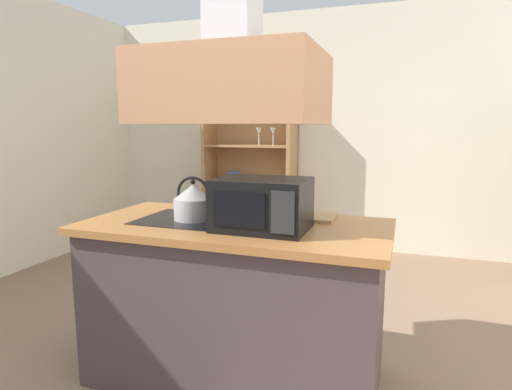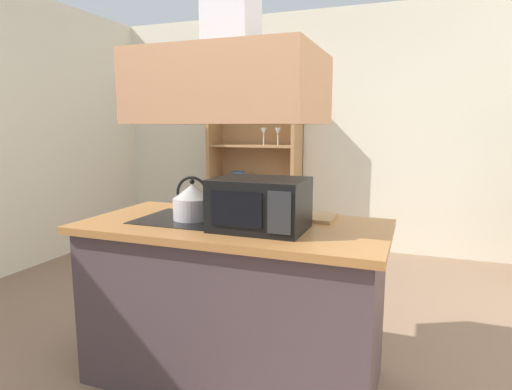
{
  "view_description": "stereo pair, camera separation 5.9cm",
  "coord_description": "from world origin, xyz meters",
  "px_view_note": "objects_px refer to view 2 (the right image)",
  "views": [
    {
      "loc": [
        0.62,
        -2.02,
        1.42
      ],
      "look_at": [
        -0.24,
        0.43,
        1.0
      ],
      "focal_mm": 30.16,
      "sensor_mm": 36.0,
      "label": 1
    },
    {
      "loc": [
        0.67,
        -2.0,
        1.42
      ],
      "look_at": [
        -0.24,
        0.43,
        1.0
      ],
      "focal_mm": 30.16,
      "sensor_mm": 36.0,
      "label": 2
    }
  ],
  "objects_px": {
    "kettle": "(193,202)",
    "microwave": "(260,204)",
    "dish_cabinet": "(255,177)",
    "cutting_board": "(305,216)"
  },
  "relations": [
    {
      "from": "dish_cabinet",
      "to": "microwave",
      "type": "bearing_deg",
      "value": -68.89
    },
    {
      "from": "dish_cabinet",
      "to": "kettle",
      "type": "xyz_separation_m",
      "value": [
        0.65,
        -2.71,
        0.2
      ]
    },
    {
      "from": "microwave",
      "to": "dish_cabinet",
      "type": "bearing_deg",
      "value": 111.11
    },
    {
      "from": "cutting_board",
      "to": "dish_cabinet",
      "type": "bearing_deg",
      "value": 116.56
    },
    {
      "from": "kettle",
      "to": "microwave",
      "type": "xyz_separation_m",
      "value": [
        0.43,
        -0.09,
        0.03
      ]
    },
    {
      "from": "dish_cabinet",
      "to": "kettle",
      "type": "distance_m",
      "value": 2.79
    },
    {
      "from": "dish_cabinet",
      "to": "kettle",
      "type": "bearing_deg",
      "value": -76.54
    },
    {
      "from": "kettle",
      "to": "cutting_board",
      "type": "height_order",
      "value": "kettle"
    },
    {
      "from": "dish_cabinet",
      "to": "cutting_board",
      "type": "distance_m",
      "value": 2.74
    },
    {
      "from": "dish_cabinet",
      "to": "cutting_board",
      "type": "relative_size",
      "value": 5.37
    }
  ]
}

